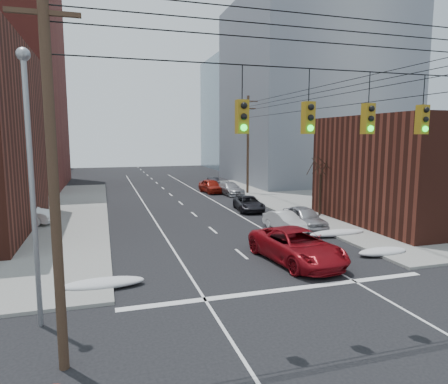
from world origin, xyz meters
TOP-DOWN VIEW (x-y plane):
  - ground at (0.00, 0.00)m, footprint 160.00×160.00m
  - sidewalk_ne at (27.00, 27.00)m, footprint 40.00×40.00m
  - building_office at (22.00, 44.00)m, footprint 22.00×20.00m
  - building_glass at (24.00, 70.00)m, footprint 20.00×18.00m
  - building_storefront at (18.00, 16.00)m, footprint 16.00×12.00m
  - utility_pole_left at (-8.50, 3.00)m, footprint 2.20×0.28m
  - utility_pole_far at (8.50, 34.00)m, footprint 2.20×0.28m
  - traffic_signals at (0.10, 2.97)m, footprint 17.00×0.42m
  - street_light at (-9.50, 6.00)m, footprint 0.44×0.44m
  - bare_tree at (9.59, 20.00)m, footprint 2.09×2.20m
  - snow_nw at (-7.40, 9.00)m, footprint 3.50×1.08m
  - snow_ne at (7.40, 9.50)m, footprint 3.00×1.08m
  - snow_east_far at (7.40, 14.00)m, footprint 4.00×1.08m
  - red_pickup at (2.29, 9.82)m, footprint 3.58×6.52m
  - parked_car_a at (6.40, 16.67)m, footprint 1.87×4.59m
  - parked_car_b at (4.80, 16.48)m, footprint 1.88×4.09m
  - parked_car_c at (5.00, 24.21)m, footprint 2.68×4.83m
  - parked_car_d at (6.40, 34.02)m, footprint 2.50×5.04m
  - parked_car_e at (4.80, 36.27)m, footprint 2.32×4.75m
  - parked_car_f at (6.40, 41.03)m, footprint 1.84×3.99m
  - lot_car_a at (-12.94, 23.19)m, footprint 4.81×2.91m

SIDE VIEW (x-z plane):
  - ground at x=0.00m, z-range 0.00..0.00m
  - sidewalk_ne at x=27.00m, z-range 0.00..0.15m
  - snow_nw at x=-7.40m, z-range 0.00..0.42m
  - snow_ne at x=7.40m, z-range 0.00..0.42m
  - snow_east_far at x=7.40m, z-range 0.00..0.42m
  - parked_car_f at x=6.40m, z-range 0.00..1.27m
  - parked_car_c at x=5.00m, z-range 0.00..1.28m
  - parked_car_b at x=4.80m, z-range 0.00..1.30m
  - parked_car_d at x=6.40m, z-range 0.00..1.41m
  - parked_car_a at x=6.40m, z-range 0.00..1.56m
  - parked_car_e at x=4.80m, z-range 0.00..1.56m
  - red_pickup at x=2.29m, z-range 0.00..1.73m
  - lot_car_a at x=-12.94m, z-range 0.15..1.65m
  - bare_tree at x=9.59m, z-range -0.15..4.79m
  - building_storefront at x=18.00m, z-range 0.00..8.00m
  - street_light at x=-9.50m, z-range 0.88..10.20m
  - utility_pole_left at x=-8.50m, z-range 0.28..11.28m
  - utility_pole_far at x=8.50m, z-range 0.28..11.28m
  - traffic_signals at x=0.10m, z-range 6.16..8.18m
  - building_glass at x=24.00m, z-range 0.00..22.00m
  - building_office at x=22.00m, z-range 0.00..25.00m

